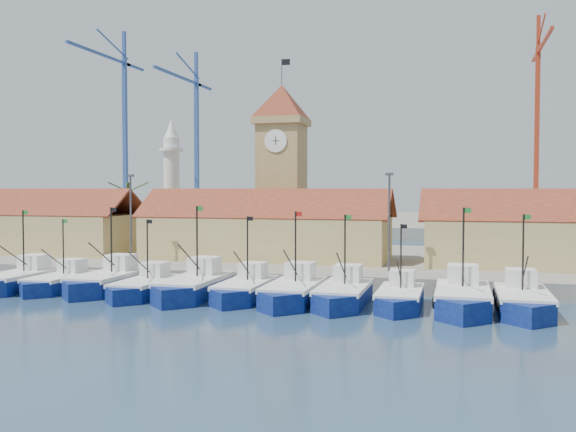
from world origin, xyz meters
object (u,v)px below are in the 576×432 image
(boat_5, at_px, (244,291))
(minaret, at_px, (172,184))
(boat_0, at_px, (17,281))
(clock_tower, at_px, (282,164))

(boat_5, distance_m, minaret, 32.49)
(minaret, bearing_deg, boat_5, -54.18)
(boat_5, xyz_separation_m, minaret, (-18.27, 25.32, 8.99))
(boat_0, xyz_separation_m, boat_5, (21.27, 0.38, -0.04))
(boat_0, relative_size, clock_tower, 0.44)
(boat_5, height_order, minaret, minaret)
(boat_0, bearing_deg, clock_tower, 52.78)
(boat_5, relative_size, minaret, 0.58)
(boat_5, distance_m, clock_tower, 26.08)
(boat_0, distance_m, boat_5, 21.27)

